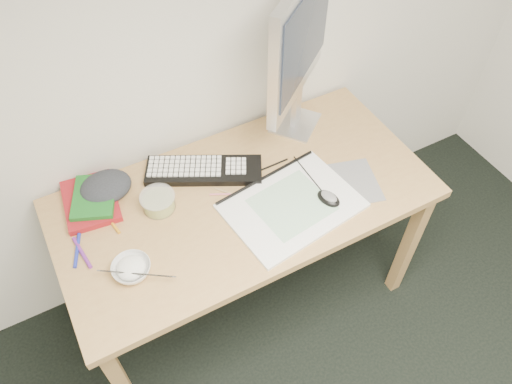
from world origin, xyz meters
The scene contains 18 objects.
desk centered at (0.11, 1.43, 0.67)m, with size 1.40×0.70×0.75m.
mousepad centered at (0.48, 1.30, 0.75)m, with size 0.24×0.22×0.00m, color gray.
sketchpad centered at (0.24, 1.30, 0.76)m, with size 0.47×0.33×0.01m, color white.
keyboard centered at (0.03, 1.61, 0.76)m, with size 0.44×0.14×0.03m, color black.
monitor centered at (0.48, 1.68, 1.16)m, with size 0.46×0.38×0.65m.
mouse centered at (0.37, 1.26, 0.78)m, with size 0.06×0.10×0.03m, color black.
rice_bowl centered at (-0.36, 1.31, 0.77)m, with size 0.13×0.13×0.04m, color white.
chopsticks centered at (-0.36, 1.27, 0.79)m, with size 0.02×0.02×0.25m, color silver.
fruit_tub centered at (-0.19, 1.53, 0.78)m, with size 0.13×0.13×0.06m, color #CAC647.
book_red centered at (-0.40, 1.66, 0.76)m, with size 0.19×0.25×0.02m, color maroon.
book_green centered at (-0.38, 1.66, 0.78)m, with size 0.15×0.20×0.02m, color #18611D.
cloth_lump centered at (-0.33, 1.69, 0.78)m, with size 0.16×0.13×0.07m, color #292D31.
pencil_pink centered at (0.08, 1.45, 0.75)m, with size 0.01×0.01×0.18m, color #D76B7F.
pencil_tan centered at (0.09, 1.44, 0.75)m, with size 0.01×0.01×0.19m, color tan.
pencil_black centered at (0.26, 1.51, 0.75)m, with size 0.01×0.01×0.18m, color black.
marker_blue centered at (-0.50, 1.48, 0.76)m, with size 0.01×0.01×0.14m, color #1D29A1.
marker_orange centered at (-0.36, 1.54, 0.76)m, with size 0.01×0.01×0.12m, color orange.
marker_purple centered at (-0.49, 1.46, 0.76)m, with size 0.01×0.01×0.14m, color #6E258A.
Camera 1 is at (-0.41, 0.37, 2.19)m, focal length 35.00 mm.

